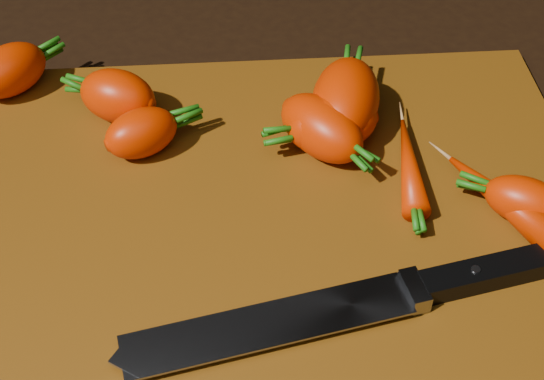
{
  "coord_description": "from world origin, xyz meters",
  "views": [
    {
      "loc": [
        -0.03,
        -0.39,
        0.43
      ],
      "look_at": [
        0.0,
        0.01,
        0.03
      ],
      "focal_mm": 50.0,
      "sensor_mm": 36.0,
      "label": 1
    }
  ],
  "objects": [
    {
      "name": "carrot_3",
      "position": [
        0.07,
        0.1,
        0.04
      ],
      "size": [
        0.08,
        0.11,
        0.06
      ],
      "primitive_type": "ellipsoid",
      "rotation": [
        0.0,
        0.0,
        1.32
      ],
      "color": "red",
      "rests_on": "cutting_board"
    },
    {
      "name": "cutting_board",
      "position": [
        0.0,
        0.0,
        0.01
      ],
      "size": [
        0.5,
        0.4,
        0.01
      ],
      "primitive_type": "cube",
      "color": "#58320C",
      "rests_on": "ground"
    },
    {
      "name": "carrot_4",
      "position": [
        0.05,
        0.08,
        0.04
      ],
      "size": [
        0.08,
        0.06,
        0.05
      ],
      "primitive_type": "ellipsoid",
      "rotation": [
        0.0,
        0.0,
        3.36
      ],
      "color": "red",
      "rests_on": "cutting_board"
    },
    {
      "name": "carrot_0",
      "position": [
        -0.22,
        0.17,
        0.03
      ],
      "size": [
        0.08,
        0.08,
        0.04
      ],
      "primitive_type": "ellipsoid",
      "rotation": [
        0.0,
        0.0,
        0.77
      ],
      "color": "red",
      "rests_on": "cutting_board"
    },
    {
      "name": "ground",
      "position": [
        0.0,
        0.0,
        -0.01
      ],
      "size": [
        2.0,
        2.0,
        0.01
      ],
      "primitive_type": "cube",
      "color": "black"
    },
    {
      "name": "carrot_8",
      "position": [
        0.17,
        -0.01,
        0.03
      ],
      "size": [
        0.08,
        0.11,
        0.03
      ],
      "primitive_type": "ellipsoid",
      "rotation": [
        0.0,
        0.0,
        2.11
      ],
      "color": "red",
      "rests_on": "cutting_board"
    },
    {
      "name": "carrot_1",
      "position": [
        -0.12,
        0.13,
        0.03
      ],
      "size": [
        0.08,
        0.07,
        0.05
      ],
      "primitive_type": "ellipsoid",
      "rotation": [
        0.0,
        0.0,
        2.69
      ],
      "color": "red",
      "rests_on": "cutting_board"
    },
    {
      "name": "carrot_7",
      "position": [
        0.11,
        0.04,
        0.02
      ],
      "size": [
        0.03,
        0.11,
        0.02
      ],
      "primitive_type": "ellipsoid",
      "rotation": [
        0.0,
        0.0,
        1.48
      ],
      "color": "red",
      "rests_on": "cutting_board"
    },
    {
      "name": "carrot_5",
      "position": [
        -0.1,
        0.08,
        0.03
      ],
      "size": [
        0.07,
        0.06,
        0.04
      ],
      "primitive_type": "ellipsoid",
      "rotation": [
        0.0,
        0.0,
        0.48
      ],
      "color": "red",
      "rests_on": "cutting_board"
    },
    {
      "name": "carrot_6",
      "position": [
        0.19,
        -0.01,
        0.03
      ],
      "size": [
        0.07,
        0.06,
        0.04
      ],
      "primitive_type": "ellipsoid",
      "rotation": [
        0.0,
        0.0,
        2.6
      ],
      "color": "red",
      "rests_on": "cutting_board"
    },
    {
      "name": "knife",
      "position": [
        0.01,
        -0.1,
        0.02
      ],
      "size": [
        0.31,
        0.09,
        0.02
      ],
      "rotation": [
        0.0,
        0.0,
        0.2
      ],
      "color": "gray",
      "rests_on": "cutting_board"
    },
    {
      "name": "carrot_2",
      "position": [
        0.04,
        0.07,
        0.04
      ],
      "size": [
        0.09,
        0.09,
        0.05
      ],
      "primitive_type": "ellipsoid",
      "rotation": [
        0.0,
        0.0,
        -0.92
      ],
      "color": "red",
      "rests_on": "cutting_board"
    }
  ]
}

